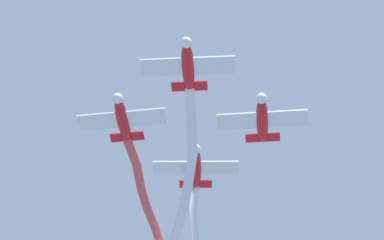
{
  "coord_description": "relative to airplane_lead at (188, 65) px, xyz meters",
  "views": [
    {
      "loc": [
        -43.06,
        -25.36,
        7.16
      ],
      "look_at": [
        -1.49,
        5.06,
        59.77
      ],
      "focal_mm": 83.18,
      "sensor_mm": 36.0,
      "label": 1
    }
  ],
  "objects": [
    {
      "name": "airplane_lead",
      "position": [
        0.0,
        0.0,
        0.0
      ],
      "size": [
        5.91,
        7.17,
        1.88
      ],
      "rotation": [
        0.0,
        0.0,
        3.72
      ],
      "color": "red"
    },
    {
      "name": "smoke_trail_lead",
      "position": [
        14.14,
        12.92,
        -1.06
      ],
      "size": [
        22.0,
        25.91,
        2.49
      ],
      "color": "white"
    },
    {
      "name": "airplane_left_wing",
      "position": [
        8.02,
        -1.69,
        -0.4
      ],
      "size": [
        5.84,
        7.24,
        1.88
      ],
      "rotation": [
        0.0,
        0.0,
        3.69
      ],
      "color": "red"
    },
    {
      "name": "airplane_right_wing",
      "position": [
        1.69,
        8.03,
        0.3
      ],
      "size": [
        5.74,
        7.33,
        1.88
      ],
      "rotation": [
        0.0,
        0.0,
        3.65
      ],
      "color": "red"
    },
    {
      "name": "smoke_trail_right_wing",
      "position": [
        12.57,
        13.48,
        -0.13
      ],
      "size": [
        17.77,
        9.04,
        1.54
      ],
      "color": "#DB4C4C"
    },
    {
      "name": "airplane_slot",
      "position": [
        9.72,
        6.32,
        -0.2
      ],
      "size": [
        6.01,
        7.04,
        1.88
      ],
      "rotation": [
        0.0,
        0.0,
        3.77
      ],
      "color": "red"
    }
  ]
}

